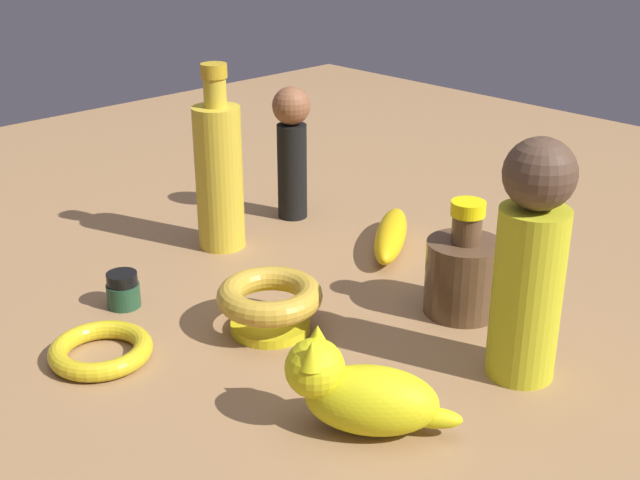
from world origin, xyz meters
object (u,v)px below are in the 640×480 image
object	(u,v)px
bottle_tall	(219,172)
person_figure_child	(292,147)
bowl	(270,301)
bangle	(101,350)
banana	(391,235)
person_figure_adult	(530,262)
cat_figurine	(358,391)
bottle_short	(463,273)
nail_polish_jar	(123,290)

from	to	relation	value
bottle_tall	person_figure_child	distance (m)	0.14
bowl	bangle	xyz separation A→B (m)	(0.07, 0.16, -0.02)
bottle_tall	bangle	world-z (taller)	bottle_tall
bottle_tall	banana	bearing A→B (deg)	-137.04
banana	bottle_tall	bearing A→B (deg)	-82.40
bottle_tall	banana	size ratio (longest dim) A/B	1.41
bowl	bangle	world-z (taller)	bowl
person_figure_adult	cat_figurine	bearing A→B (deg)	75.31
bottle_tall	cat_figurine	bearing A→B (deg)	157.77
person_figure_adult	bottle_short	size ratio (longest dim) A/B	1.82
person_figure_child	banana	bearing A→B (deg)	-175.50
person_figure_adult	bowl	bearing A→B (deg)	26.96
bottle_tall	person_figure_child	size ratio (longest dim) A/B	1.27
bottle_tall	bottle_short	distance (m)	0.35
bottle_short	person_figure_child	xyz separation A→B (m)	(0.35, -0.06, 0.06)
bottle_short	nail_polish_jar	size ratio (longest dim) A/B	3.20
person_figure_child	cat_figurine	size ratio (longest dim) A/B	1.40
nail_polish_jar	bowl	distance (m)	0.18
bottle_tall	nail_polish_jar	distance (m)	0.21
person_figure_child	bangle	distance (m)	0.44
nail_polish_jar	bowl	world-z (taller)	bowl
bottle_short	cat_figurine	bearing A→B (deg)	106.23
nail_polish_jar	person_figure_child	world-z (taller)	person_figure_child
bottle_tall	person_figure_adult	xyz separation A→B (m)	(-0.45, -0.01, 0.02)
bowl	banana	distance (m)	0.26
bottle_short	bangle	xyz separation A→B (m)	(0.19, 0.34, -0.04)
bottle_short	nail_polish_jar	bearing A→B (deg)	44.06
bottle_tall	person_figure_child	world-z (taller)	bottle_tall
bowl	banana	world-z (taller)	bowl
bottle_short	bowl	xyz separation A→B (m)	(0.12, 0.18, -0.01)
person_figure_adult	bowl	xyz separation A→B (m)	(0.23, 0.12, -0.08)
bottle_tall	bangle	distance (m)	0.32
bottle_tall	bowl	bearing A→B (deg)	154.40
bottle_short	bowl	size ratio (longest dim) A/B	1.16
bottle_short	nail_polish_jar	world-z (taller)	bottle_short
bowl	cat_figurine	xyz separation A→B (m)	(-0.19, 0.06, 0.00)
person_figure_child	bottle_tall	bearing A→B (deg)	95.34
bottle_tall	bottle_short	world-z (taller)	bottle_tall
bottle_tall	nail_polish_jar	xyz separation A→B (m)	(-0.06, 0.19, -0.08)
person_figure_adult	bottle_tall	bearing A→B (deg)	1.83
bottle_tall	person_figure_adult	world-z (taller)	bottle_tall
cat_figurine	bangle	distance (m)	0.28
person_figure_child	cat_figurine	xyz separation A→B (m)	(-0.42, 0.30, -0.07)
bowl	person_figure_child	world-z (taller)	person_figure_child
bottle_short	person_figure_child	world-z (taller)	person_figure_child
person_figure_adult	banana	distance (m)	0.34
bottle_tall	person_figure_adult	bearing A→B (deg)	-178.17
person_figure_adult	bowl	distance (m)	0.28
bottle_short	banana	world-z (taller)	bottle_short
person_figure_adult	person_figure_child	distance (m)	0.48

